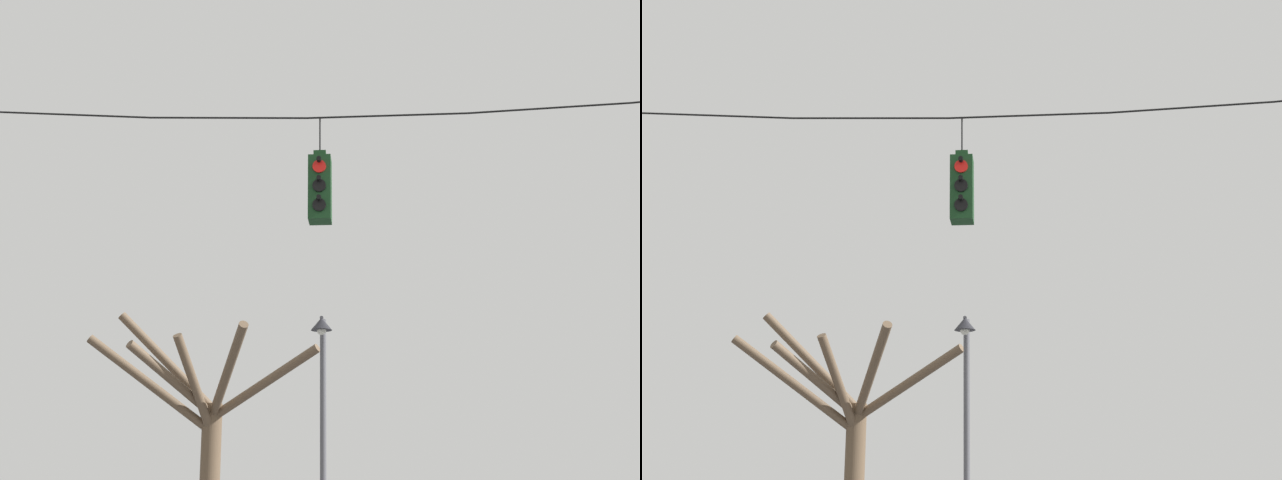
# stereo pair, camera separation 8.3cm
# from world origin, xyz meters

# --- Properties ---
(span_wire) EXTENTS (17.31, 0.03, 0.57)m
(span_wire) POSITION_xyz_m (0.00, 0.20, 7.43)
(span_wire) COLOR black
(traffic_light_near_right_pole) EXTENTS (0.34, 0.46, 1.70)m
(traffic_light_near_right_pole) POSITION_xyz_m (-1.03, 0.19, 6.07)
(traffic_light_near_right_pole) COLOR #143819
(street_lamp) EXTENTS (0.40, 0.71, 4.88)m
(street_lamp) POSITION_xyz_m (-1.25, 4.11, 3.36)
(street_lamp) COLOR #515156
(street_lamp) RESTS_ON ground_plane
(bare_tree) EXTENTS (5.36, 2.63, 5.58)m
(bare_tree) POSITION_xyz_m (-4.12, 6.95, 2.93)
(bare_tree) COLOR brown
(bare_tree) RESTS_ON ground_plane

